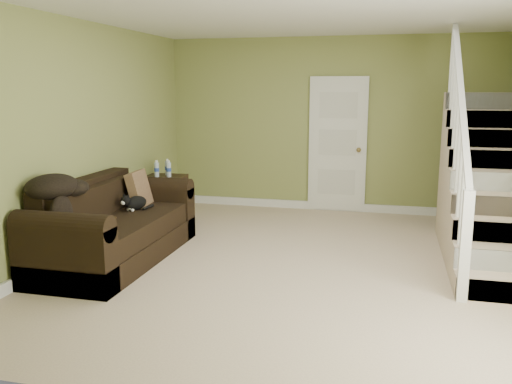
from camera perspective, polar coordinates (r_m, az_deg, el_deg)
The scene contains 15 objects.
floor at distance 5.83m, azimuth 4.66°, elevation -7.68°, with size 5.00×5.50×0.01m, color tan.
ceiling at distance 5.58m, azimuth 5.09°, elevation 18.53°, with size 5.00×5.50×0.01m, color white.
wall_back at distance 8.27m, azimuth 7.97°, elevation 6.98°, with size 5.00×0.04×2.60m, color olive.
wall_front at distance 2.90m, azimuth -3.94°, elevation -0.24°, with size 5.00×0.04×2.60m, color olive.
wall_left at distance 6.45m, azimuth -17.74°, elevation 5.45°, with size 0.04×5.50×2.60m, color olive.
baseboard_back at distance 8.42m, azimuth 7.72°, elevation -1.48°, with size 5.00×0.04×0.12m, color white.
baseboard_left at distance 6.65m, azimuth -16.90°, elevation -5.23°, with size 0.04×5.50×0.12m, color white.
door at distance 8.25m, azimuth 8.58°, elevation 4.89°, with size 0.86×0.12×2.02m.
staircase at distance 6.63m, azimuth 23.45°, elevation -0.56°, with size 1.00×2.51×2.82m.
sofa at distance 6.12m, azimuth -14.81°, elevation -3.84°, with size 0.97×2.24×0.88m.
side_table at distance 7.69m, azimuth -9.53°, elevation -0.67°, with size 0.58×0.58×0.87m.
cat at distance 6.34m, azimuth -12.62°, elevation -1.13°, with size 0.25×0.45×0.22m.
banana at distance 5.81m, azimuth -15.50°, elevation -2.91°, with size 0.06×0.22×0.06m, color yellow.
throw_pillow at distance 6.59m, azimuth -12.20°, elevation 0.32°, with size 0.11×0.42×0.42m, color #47301C.
throw_blanket at distance 5.60m, azimuth -20.70°, elevation 0.52°, with size 0.45×0.60×0.25m, color black.
Camera 1 is at (0.88, -5.46, 1.86)m, focal length 38.00 mm.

